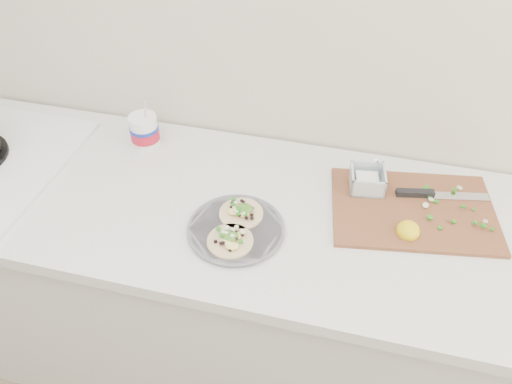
# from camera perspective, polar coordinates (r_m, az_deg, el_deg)

# --- Properties ---
(counter) EXTENTS (2.44, 0.66, 0.90)m
(counter) POSITION_cam_1_polar(r_m,az_deg,el_deg) (1.80, -7.16, -10.47)
(counter) COLOR silver
(counter) RESTS_ON ground
(taco_plate) EXTENTS (0.26, 0.26, 0.04)m
(taco_plate) POSITION_cam_1_polar(r_m,az_deg,el_deg) (1.32, -2.32, -3.99)
(taco_plate) COLOR slate
(taco_plate) RESTS_ON counter
(tub) EXTENTS (0.09, 0.09, 0.21)m
(tub) POSITION_cam_1_polar(r_m,az_deg,el_deg) (1.62, -12.61, 7.10)
(tub) COLOR white
(tub) RESTS_ON counter
(cutboard) EXTENTS (0.49, 0.37, 0.07)m
(cutboard) POSITION_cam_1_polar(r_m,az_deg,el_deg) (1.45, 17.28, -1.30)
(cutboard) COLOR brown
(cutboard) RESTS_ON counter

